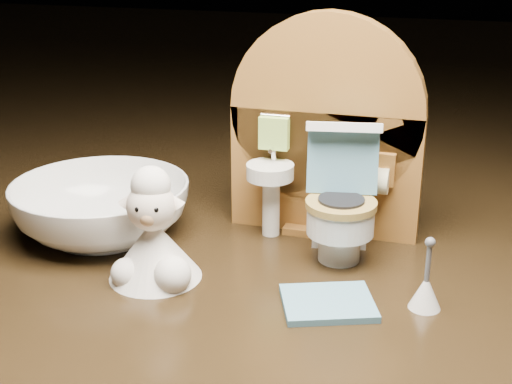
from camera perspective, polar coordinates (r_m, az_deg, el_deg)
backdrop_panel at (r=0.48m, az=5.50°, el=4.19°), size 0.13×0.05×0.15m
toy_toilet at (r=0.46m, az=6.80°, el=-1.27°), size 0.05×0.06×0.09m
bath_mat at (r=0.41m, az=5.78°, el=-8.82°), size 0.06×0.06×0.00m
toilet_brush at (r=0.41m, az=13.42°, el=-7.61°), size 0.02×0.02×0.04m
plush_lamb at (r=0.43m, az=-8.19°, el=-3.85°), size 0.06×0.06×0.07m
ceramic_bowl at (r=0.50m, az=-12.28°, el=-1.35°), size 0.16×0.16×0.04m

